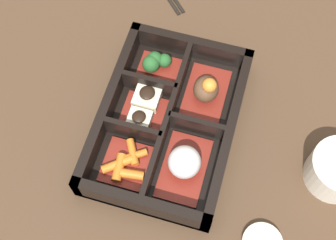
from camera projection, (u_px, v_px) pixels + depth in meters
ground_plane at (168, 127)px, 0.73m from camera, size 3.00×3.00×0.00m
bento_base at (168, 126)px, 0.73m from camera, size 0.29×0.20×0.01m
bento_rim at (167, 119)px, 0.71m from camera, size 0.29×0.20×0.05m
bowl_stew at (206, 91)px, 0.73m from camera, size 0.11×0.06×0.06m
bowl_rice at (184, 164)px, 0.67m from camera, size 0.11×0.06×0.05m
bowl_greens at (156, 64)px, 0.75m from camera, size 0.06×0.07×0.03m
bowl_tofu at (144, 108)px, 0.72m from camera, size 0.08×0.07×0.03m
bowl_carrots at (126, 164)px, 0.69m from camera, size 0.07×0.07×0.02m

